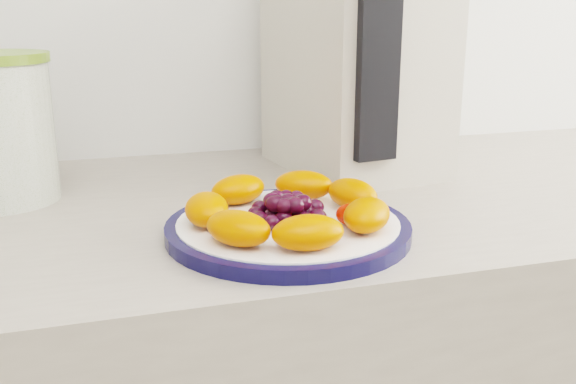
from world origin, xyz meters
name	(u,v)px	position (x,y,z in m)	size (l,w,h in m)	color
plate_rim	(288,229)	(0.05, 1.05, 0.91)	(0.27, 0.27, 0.01)	#0B0B33
plate_face	(288,228)	(0.05, 1.05, 0.91)	(0.25, 0.25, 0.02)	white
appliance_body	(354,59)	(0.23, 1.32, 1.07)	(0.19, 0.27, 0.34)	#B5AB9A
appliance_panel	(378,64)	(0.21, 1.17, 1.07)	(0.06, 0.02, 0.25)	black
fruit_plate	(292,207)	(0.05, 1.05, 0.93)	(0.23, 0.23, 0.03)	#CE4300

